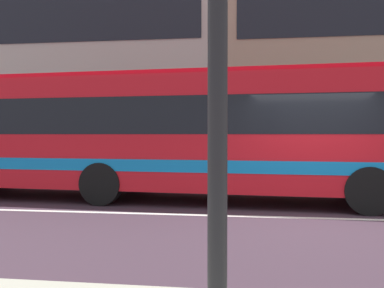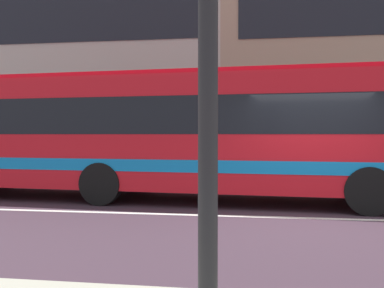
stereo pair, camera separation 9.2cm
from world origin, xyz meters
TOP-DOWN VIEW (x-y plane):
  - ground_plane at (0.00, 0.00)m, footprint 160.00×160.00m
  - lane_centre_line at (0.00, 0.00)m, footprint 60.00×0.16m
  - apartment_block_left at (-11.97, 14.37)m, footprint 18.70×9.68m
  - transit_bus at (-3.86, 2.04)m, footprint 12.40×3.42m

SIDE VIEW (x-z plane):
  - ground_plane at x=0.00m, z-range 0.00..0.00m
  - lane_centre_line at x=0.00m, z-range 0.00..0.01m
  - transit_bus at x=-3.86m, z-range 0.16..3.31m
  - apartment_block_left at x=-11.97m, z-range 0.00..12.04m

